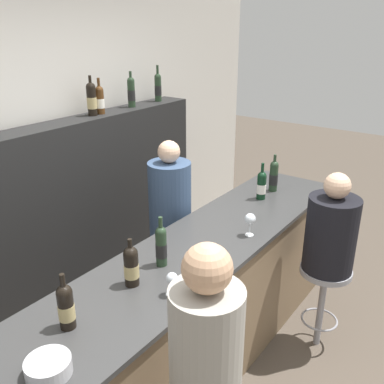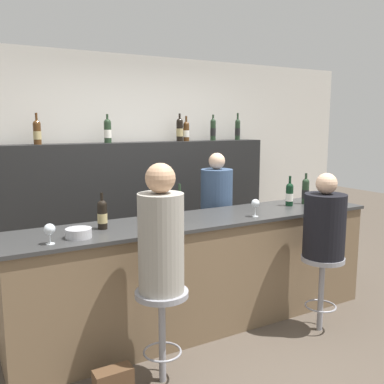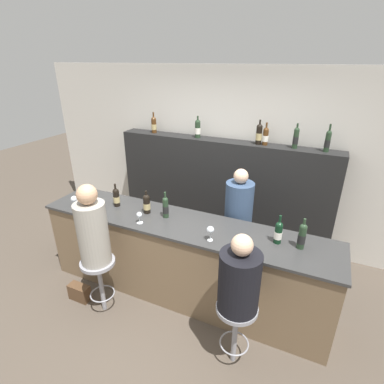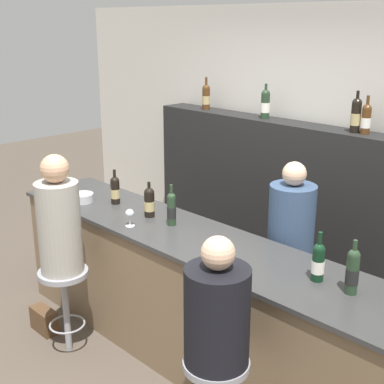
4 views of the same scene
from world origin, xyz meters
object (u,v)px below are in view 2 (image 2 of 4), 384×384
at_px(wine_bottle_counter_4, 305,191).
at_px(wine_bottle_backbar_4, 213,129).
at_px(metal_bowl, 79,233).
at_px(bar_stool_left, 162,311).
at_px(wine_bottle_counter_2, 180,205).
at_px(wine_bottle_backbar_1, 108,131).
at_px(wine_glass_2, 255,204).
at_px(guest_seated_left, 161,236).
at_px(wine_glass_1, 172,216).
at_px(wine_bottle_counter_3, 289,194).
at_px(wine_bottle_counter_1, 153,209).
at_px(bar_stool_right, 322,273).
at_px(wine_bottle_backbar_0, 37,132).
at_px(wine_bottle_counter_0, 102,214).
at_px(bartender, 216,230).
at_px(wine_glass_0, 50,230).
at_px(handbag, 113,383).
at_px(guest_seated_right, 325,222).
at_px(wine_bottle_backbar_5, 238,129).
at_px(wine_bottle_backbar_2, 180,130).
at_px(wine_bottle_backbar_3, 186,131).

relative_size(wine_bottle_counter_4, wine_bottle_backbar_4, 1.01).
height_order(metal_bowl, bar_stool_left, metal_bowl).
relative_size(wine_bottle_counter_2, wine_bottle_backbar_1, 1.01).
distance_m(wine_bottle_backbar_4, wine_glass_2, 1.76).
bearing_deg(wine_glass_2, guest_seated_left, -159.78).
bearing_deg(wine_glass_1, wine_glass_2, 0.00).
distance_m(wine_bottle_counter_3, bar_stool_left, 1.96).
relative_size(wine_bottle_counter_1, bar_stool_right, 0.41).
bearing_deg(wine_bottle_backbar_0, wine_bottle_counter_4, -28.82).
bearing_deg(wine_bottle_backbar_1, wine_bottle_backbar_0, 180.00).
bearing_deg(bar_stool_left, wine_bottle_counter_0, 106.70).
height_order(wine_bottle_counter_2, wine_glass_2, wine_bottle_counter_2).
height_order(bar_stool_right, bartender, bartender).
relative_size(wine_bottle_backbar_4, wine_glass_2, 1.99).
distance_m(wine_bottle_counter_0, wine_glass_1, 0.55).
xyz_separation_m(wine_glass_0, handbag, (0.28, -0.42, -1.00)).
relative_size(wine_bottle_counter_2, guest_seated_right, 0.43).
bearing_deg(wine_bottle_backbar_0, bar_stool_right, -44.86).
bearing_deg(wine_bottle_backbar_1, wine_glass_1, -90.64).
xyz_separation_m(bar_stool_left, bartender, (1.20, 1.16, 0.17)).
xyz_separation_m(wine_bottle_counter_2, bartender, (0.71, 0.51, -0.43)).
distance_m(wine_bottle_counter_2, wine_bottle_backbar_5, 2.12).
bearing_deg(wine_bottle_backbar_0, metal_bowl, -90.44).
height_order(wine_bottle_backbar_1, metal_bowl, wine_bottle_backbar_1).
height_order(wine_bottle_counter_0, wine_bottle_backbar_4, wine_bottle_backbar_4).
bearing_deg(metal_bowl, guest_seated_left, -48.30).
xyz_separation_m(wine_bottle_backbar_4, wine_bottle_backbar_5, (0.37, 0.00, 0.00)).
bearing_deg(wine_bottle_backbar_2, bartender, -89.51).
bearing_deg(wine_bottle_counter_2, wine_bottle_counter_3, -0.00).
bearing_deg(wine_bottle_backbar_2, wine_bottle_counter_2, -118.24).
bearing_deg(wine_bottle_counter_2, bar_stool_left, -126.96).
xyz_separation_m(bar_stool_left, handbag, (-0.37, 0.00, -0.43)).
bearing_deg(wine_bottle_backbar_5, wine_bottle_backbar_0, 180.00).
height_order(wine_bottle_counter_2, bar_stool_left, wine_bottle_counter_2).
height_order(wine_bottle_backbar_1, handbag, wine_bottle_backbar_1).
bearing_deg(wine_bottle_backbar_3, bartender, -95.80).
bearing_deg(wine_glass_1, wine_bottle_backbar_2, 59.79).
bearing_deg(handbag, wine_glass_1, 32.19).
bearing_deg(wine_bottle_counter_0, wine_bottle_counter_3, 0.00).
relative_size(wine_bottle_backbar_3, guest_seated_right, 0.41).
bearing_deg(guest_seated_left, bar_stool_left, -90.00).
distance_m(wine_bottle_backbar_3, wine_glass_2, 1.67).
distance_m(wine_bottle_backbar_3, wine_bottle_backbar_4, 0.38).
height_order(wine_bottle_backbar_3, bar_stool_left, wine_bottle_backbar_3).
bearing_deg(wine_bottle_counter_0, wine_bottle_backbar_0, 99.66).
relative_size(wine_glass_2, guest_seated_left, 0.18).
height_order(wine_bottle_backbar_2, guest_seated_left, wine_bottle_backbar_2).
height_order(wine_bottle_counter_1, wine_bottle_backbar_1, wine_bottle_backbar_1).
bearing_deg(bar_stool_left, bar_stool_right, 0.00).
xyz_separation_m(wine_bottle_backbar_1, metal_bowl, (-0.74, -1.48, -0.71)).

